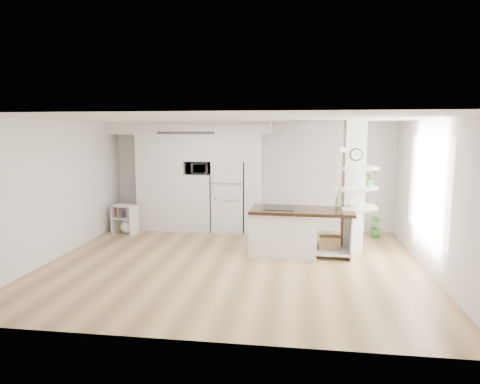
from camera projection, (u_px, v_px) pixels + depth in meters
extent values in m
cube|color=tan|center=(233.00, 264.00, 8.04)|extent=(7.00, 6.00, 0.01)
cube|color=white|center=(233.00, 119.00, 7.66)|extent=(7.00, 6.00, 0.04)
cube|color=silver|center=(251.00, 176.00, 10.79)|extent=(7.00, 0.04, 2.70)
cube|color=silver|center=(194.00, 230.00, 4.90)|extent=(7.00, 0.04, 2.70)
cube|color=silver|center=(56.00, 190.00, 8.32)|extent=(0.04, 6.00, 2.70)
cube|color=silver|center=(434.00, 197.00, 7.37)|extent=(0.04, 6.00, 2.70)
cube|color=white|center=(163.00, 182.00, 10.79)|extent=(1.20, 0.65, 2.40)
cube|color=white|center=(199.00, 202.00, 10.73)|extent=(0.65, 0.65, 1.42)
cube|color=white|center=(199.00, 148.00, 10.54)|extent=(0.65, 0.65, 0.65)
cube|color=white|center=(229.00, 148.00, 10.44)|extent=(0.85, 0.65, 0.65)
cube|color=white|center=(254.00, 184.00, 10.48)|extent=(0.40, 0.65, 2.40)
cube|color=silver|center=(189.00, 128.00, 10.48)|extent=(4.00, 0.70, 0.30)
cube|color=#262626|center=(186.00, 133.00, 10.16)|extent=(1.40, 0.04, 0.06)
cube|color=white|center=(229.00, 196.00, 10.62)|extent=(0.78, 0.66, 1.75)
cube|color=#B2B2B7|center=(227.00, 183.00, 10.23)|extent=(0.78, 0.01, 0.03)
cube|color=silver|center=(354.00, 187.00, 8.71)|extent=(0.40, 0.40, 2.70)
cube|color=#A9795E|center=(343.00, 187.00, 8.74)|extent=(0.02, 0.40, 2.70)
cube|color=#A9795E|center=(352.00, 186.00, 8.92)|extent=(0.40, 0.02, 2.70)
cylinder|color=black|center=(356.00, 155.00, 8.42)|extent=(0.25, 0.03, 0.25)
cylinder|color=white|center=(356.00, 155.00, 8.40)|extent=(0.21, 0.01, 0.21)
plane|color=white|center=(428.00, 186.00, 7.65)|extent=(0.00, 2.40, 2.40)
cylinder|color=white|center=(328.00, 151.00, 7.65)|extent=(0.12, 0.12, 0.10)
cube|color=white|center=(284.00, 232.00, 8.73)|extent=(1.37, 0.93, 0.86)
cube|color=white|center=(332.00, 250.00, 8.60)|extent=(0.75, 0.90, 0.04)
cube|color=white|center=(350.00, 235.00, 8.50)|extent=(0.07, 0.87, 0.86)
cube|color=black|center=(302.00, 211.00, 8.60)|extent=(2.09, 1.06, 0.06)
cube|color=black|center=(279.00, 208.00, 8.68)|extent=(0.64, 0.54, 0.01)
cube|color=#A77951|center=(330.00, 242.00, 8.59)|extent=(0.42, 0.32, 0.26)
cylinder|color=white|center=(338.00, 204.00, 8.55)|extent=(0.12, 0.12, 0.22)
cube|color=white|center=(116.00, 218.00, 10.53)|extent=(0.12, 0.33, 0.69)
cube|color=white|center=(134.00, 220.00, 10.30)|extent=(0.12, 0.33, 0.69)
cube|color=white|center=(124.00, 206.00, 10.37)|extent=(0.66, 0.49, 0.03)
cube|color=white|center=(125.00, 218.00, 10.41)|extent=(0.63, 0.48, 0.03)
sphere|color=white|center=(128.00, 227.00, 10.41)|extent=(0.34, 0.34, 0.34)
imported|color=#3D7830|center=(350.00, 241.00, 8.86)|extent=(0.27, 0.22, 0.45)
imported|color=#3D7830|center=(376.00, 227.00, 10.05)|extent=(0.36, 0.36, 0.49)
imported|color=#2D2D2D|center=(199.00, 168.00, 10.56)|extent=(0.54, 0.37, 0.30)
imported|color=#3D7830|center=(370.00, 178.00, 8.74)|extent=(0.27, 0.23, 0.30)
imported|color=white|center=(355.00, 206.00, 8.47)|extent=(0.22, 0.22, 0.05)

